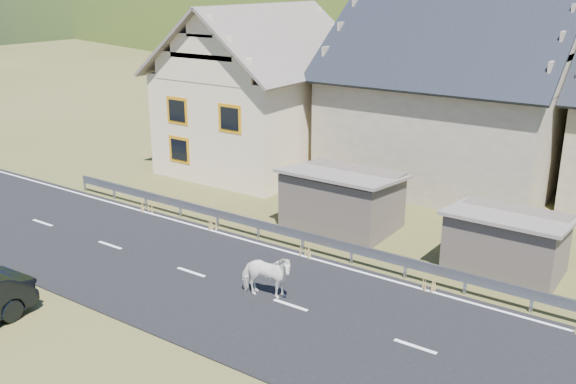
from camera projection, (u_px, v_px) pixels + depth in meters
The scene contains 9 objects.
ground at pixel (291, 306), 19.13m from camera, with size 160.00×160.00×0.00m, color #3A3F18.
road at pixel (291, 306), 19.12m from camera, with size 60.00×7.00×0.04m, color black.
lane_markings at pixel (291, 305), 19.11m from camera, with size 60.00×6.60×0.01m, color silver.
guardrail at pixel (351, 249), 21.83m from camera, with size 28.10×0.09×0.75m.
shed_left at pixel (342, 200), 24.94m from camera, with size 4.30×3.30×2.40m, color brown.
shed_right at pixel (506, 244), 21.08m from camera, with size 3.80×2.90×2.20m, color brown.
house_cream at pixel (261, 81), 32.52m from camera, with size 7.80×9.80×8.30m.
house_stone_a at pixel (454, 84), 29.93m from camera, with size 10.80×9.80×8.90m.
horse at pixel (266, 276), 19.39m from camera, with size 1.69×0.77×1.43m, color white.
Camera 1 is at (9.62, -14.10, 9.28)m, focal length 40.00 mm.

